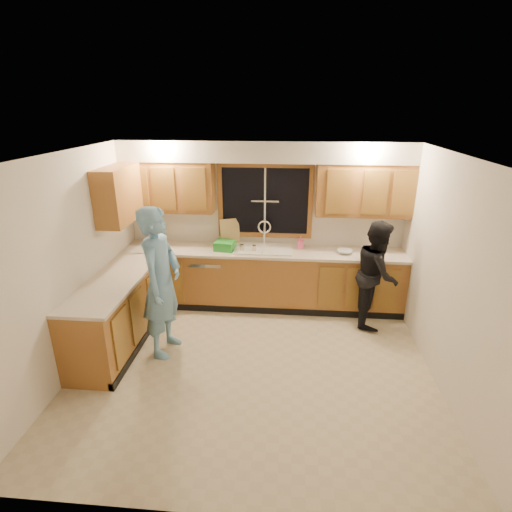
{
  "coord_description": "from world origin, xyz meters",
  "views": [
    {
      "loc": [
        0.39,
        -4.03,
        2.96
      ],
      "look_at": [
        -0.03,
        0.65,
        1.18
      ],
      "focal_mm": 28.0,
      "sensor_mm": 36.0,
      "label": 1
    }
  ],
  "objects": [
    {
      "name": "sink",
      "position": [
        0.0,
        1.6,
        0.86
      ],
      "size": [
        0.86,
        0.52,
        0.57
      ],
      "color": "white",
      "rests_on": "countertop_back"
    },
    {
      "name": "can_left",
      "position": [
        -0.31,
        1.49,
        0.98
      ],
      "size": [
        0.07,
        0.07,
        0.11
      ],
      "primitive_type": "cylinder",
      "rotation": [
        0.0,
        0.0,
        -0.07
      ],
      "color": "#BCAA91",
      "rests_on": "countertop_back"
    },
    {
      "name": "base_cabinets_left",
      "position": [
        -1.8,
        0.35,
        0.44
      ],
      "size": [
        0.6,
        1.9,
        0.88
      ],
      "primitive_type": "cube",
      "color": "#A3682F",
      "rests_on": "ground"
    },
    {
      "name": "wall_back",
      "position": [
        0.0,
        1.9,
        1.25
      ],
      "size": [
        4.2,
        0.0,
        4.2
      ],
      "primitive_type": "plane",
      "rotation": [
        1.57,
        0.0,
        0.0
      ],
      "color": "white",
      "rests_on": "ground"
    },
    {
      "name": "upper_cabinets_return",
      "position": [
        -1.94,
        1.12,
        1.83
      ],
      "size": [
        0.33,
        0.9,
        0.75
      ],
      "primitive_type": "cube",
      "color": "#A3682F",
      "rests_on": "wall_left"
    },
    {
      "name": "upper_cabinets_left",
      "position": [
        -1.43,
        1.73,
        1.83
      ],
      "size": [
        1.35,
        0.33,
        0.75
      ],
      "primitive_type": "cube",
      "color": "#A3682F",
      "rests_on": "wall_back"
    },
    {
      "name": "floor",
      "position": [
        0.0,
        0.0,
        0.0
      ],
      "size": [
        4.2,
        4.2,
        0.0
      ],
      "primitive_type": "plane",
      "color": "beige",
      "rests_on": "ground"
    },
    {
      "name": "can_right",
      "position": [
        -0.13,
        1.49,
        0.97
      ],
      "size": [
        0.07,
        0.07,
        0.11
      ],
      "primitive_type": "cylinder",
      "rotation": [
        0.0,
        0.0,
        -0.3
      ],
      "color": "#BCAA91",
      "rests_on": "countertop_back"
    },
    {
      "name": "countertop_left",
      "position": [
        -1.79,
        0.35,
        0.9
      ],
      "size": [
        0.63,
        1.9,
        0.04
      ],
      "primitive_type": "cube",
      "color": "beige",
      "rests_on": "base_cabinets_left"
    },
    {
      "name": "woman",
      "position": [
        1.62,
        1.21,
        0.76
      ],
      "size": [
        0.69,
        0.82,
        1.52
      ],
      "primitive_type": "imported",
      "rotation": [
        0.0,
        0.0,
        1.4
      ],
      "color": "black",
      "rests_on": "floor"
    },
    {
      "name": "knife_block",
      "position": [
        -1.66,
        1.75,
        1.03
      ],
      "size": [
        0.15,
        0.14,
        0.21
      ],
      "primitive_type": "cube",
      "rotation": [
        0.0,
        0.0,
        0.53
      ],
      "color": "olive",
      "rests_on": "countertop_back"
    },
    {
      "name": "stove",
      "position": [
        -1.8,
        -0.22,
        0.45
      ],
      "size": [
        0.58,
        0.75,
        0.9
      ],
      "primitive_type": "cube",
      "color": "white",
      "rests_on": "floor"
    },
    {
      "name": "base_cabinets_back",
      "position": [
        0.0,
        1.6,
        0.44
      ],
      "size": [
        4.2,
        0.6,
        0.88
      ],
      "primitive_type": "cube",
      "color": "#A3682F",
      "rests_on": "ground"
    },
    {
      "name": "upper_cabinets_right",
      "position": [
        1.43,
        1.73,
        1.83
      ],
      "size": [
        1.35,
        0.33,
        0.75
      ],
      "primitive_type": "cube",
      "color": "#A3682F",
      "rests_on": "wall_back"
    },
    {
      "name": "countertop_back",
      "position": [
        0.0,
        1.58,
        0.9
      ],
      "size": [
        4.2,
        0.63,
        0.04
      ],
      "primitive_type": "cube",
      "color": "beige",
      "rests_on": "base_cabinets_back"
    },
    {
      "name": "bowl",
      "position": [
        1.2,
        1.56,
        0.95
      ],
      "size": [
        0.23,
        0.23,
        0.05
      ],
      "primitive_type": "imported",
      "rotation": [
        0.0,
        0.0,
        -0.02
      ],
      "color": "silver",
      "rests_on": "countertop_back"
    },
    {
      "name": "wall_left",
      "position": [
        -2.1,
        0.0,
        1.25
      ],
      "size": [
        0.0,
        3.8,
        3.8
      ],
      "primitive_type": "plane",
      "rotation": [
        1.57,
        0.0,
        1.57
      ],
      "color": "white",
      "rests_on": "ground"
    },
    {
      "name": "window_frame",
      "position": [
        0.0,
        1.89,
        1.6
      ],
      "size": [
        1.44,
        0.03,
        1.14
      ],
      "color": "black",
      "rests_on": "wall_back"
    },
    {
      "name": "ceiling",
      "position": [
        0.0,
        0.0,
        2.5
      ],
      "size": [
        4.2,
        4.2,
        0.0
      ],
      "primitive_type": "plane",
      "rotation": [
        3.14,
        0.0,
        0.0
      ],
      "color": "silver"
    },
    {
      "name": "soap_bottle",
      "position": [
        0.55,
        1.72,
        1.01
      ],
      "size": [
        0.09,
        0.09,
        0.19
      ],
      "primitive_type": "imported",
      "rotation": [
        0.0,
        0.0,
        0.08
      ],
      "color": "#FF6194",
      "rests_on": "countertop_back"
    },
    {
      "name": "man",
      "position": [
        -1.15,
        0.26,
        0.95
      ],
      "size": [
        0.53,
        0.74,
        1.89
      ],
      "primitive_type": "imported",
      "rotation": [
        0.0,
        0.0,
        1.46
      ],
      "color": "#6DA4CE",
      "rests_on": "floor"
    },
    {
      "name": "wall_right",
      "position": [
        2.1,
        0.0,
        1.25
      ],
      "size": [
        0.0,
        3.8,
        3.8
      ],
      "primitive_type": "plane",
      "rotation": [
        1.57,
        0.0,
        -1.57
      ],
      "color": "white",
      "rests_on": "ground"
    },
    {
      "name": "cutting_board",
      "position": [
        -0.54,
        1.82,
        1.12
      ],
      "size": [
        0.32,
        0.21,
        0.4
      ],
      "primitive_type": "cube",
      "rotation": [
        -0.21,
        0.0,
        0.4
      ],
      "color": "tan",
      "rests_on": "countertop_back"
    },
    {
      "name": "soffit",
      "position": [
        0.0,
        1.72,
        2.35
      ],
      "size": [
        4.2,
        0.35,
        0.3
      ],
      "primitive_type": "cube",
      "color": "silver",
      "rests_on": "wall_back"
    },
    {
      "name": "dish_crate",
      "position": [
        -0.58,
        1.56,
        0.99
      ],
      "size": [
        0.32,
        0.3,
        0.13
      ],
      "primitive_type": "cube",
      "rotation": [
        0.0,
        0.0,
        -0.14
      ],
      "color": "green",
      "rests_on": "countertop_back"
    },
    {
      "name": "dishwasher",
      "position": [
        -0.85,
        1.59,
        0.41
      ],
      "size": [
        0.6,
        0.56,
        0.82
      ],
      "primitive_type": "cube",
      "color": "white",
      "rests_on": "floor"
    }
  ]
}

